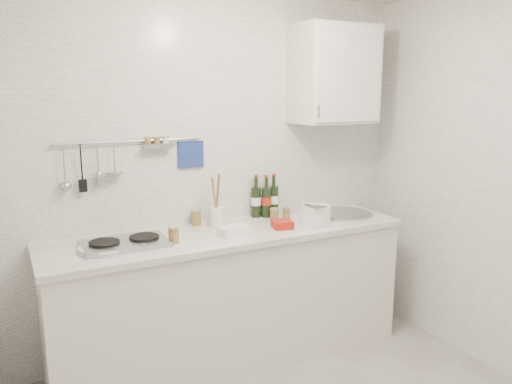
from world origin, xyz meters
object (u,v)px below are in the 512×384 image
at_px(plate_stack_sink, 315,215).
at_px(wine_bottles, 265,196).
at_px(wall_cabinet, 334,75).
at_px(plate_stack_hob, 103,248).
at_px(utensil_crock, 217,214).

height_order(plate_stack_sink, wine_bottles, wine_bottles).
xyz_separation_m(wall_cabinet, plate_stack_sink, (-0.28, -0.21, -0.97)).
bearing_deg(wall_cabinet, plate_stack_hob, -174.98).
relative_size(wall_cabinet, plate_stack_sink, 2.59).
relative_size(wall_cabinet, plate_stack_hob, 2.39).
bearing_deg(utensil_crock, wine_bottles, 11.44).
xyz_separation_m(plate_stack_hob, plate_stack_sink, (1.45, -0.05, 0.04)).
bearing_deg(plate_stack_sink, wine_bottles, 124.96).
xyz_separation_m(wine_bottles, utensil_crock, (-0.43, -0.09, -0.07)).
xyz_separation_m(plate_stack_sink, utensil_crock, (-0.65, 0.23, 0.03)).
bearing_deg(wall_cabinet, wine_bottles, 167.50).
bearing_deg(wine_bottles, plate_stack_hob, -167.82).
relative_size(plate_stack_hob, utensil_crock, 0.80).
distance_m(plate_stack_sink, utensil_crock, 0.69).
bearing_deg(wine_bottles, plate_stack_sink, -55.04).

